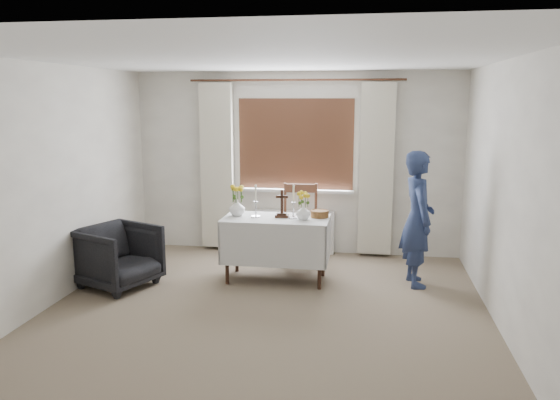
# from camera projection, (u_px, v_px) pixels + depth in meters

# --- Properties ---
(ground) EXTENTS (5.00, 5.00, 0.00)m
(ground) POSITION_uv_depth(u_px,v_px,m) (261.00, 320.00, 5.36)
(ground) COLOR gray
(ground) RESTS_ON ground
(altar_table) EXTENTS (1.24, 0.64, 0.76)m
(altar_table) POSITION_uv_depth(u_px,v_px,m) (276.00, 249.00, 6.47)
(altar_table) COLOR white
(altar_table) RESTS_ON ground
(wooden_chair) EXTENTS (0.50, 0.50, 1.03)m
(wooden_chair) POSITION_uv_depth(u_px,v_px,m) (299.00, 225.00, 7.11)
(wooden_chair) COLOR #532B1C
(wooden_chair) RESTS_ON ground
(armchair) EXTENTS (1.02, 1.01, 0.71)m
(armchair) POSITION_uv_depth(u_px,v_px,m) (118.00, 256.00, 6.25)
(armchair) COLOR black
(armchair) RESTS_ON ground
(person) EXTENTS (0.48, 0.63, 1.57)m
(person) POSITION_uv_depth(u_px,v_px,m) (418.00, 219.00, 6.24)
(person) COLOR navy
(person) RESTS_ON ground
(radiator) EXTENTS (1.10, 0.10, 0.60)m
(radiator) POSITION_uv_depth(u_px,v_px,m) (295.00, 232.00, 7.65)
(radiator) COLOR silver
(radiator) RESTS_ON ground
(wooden_cross) EXTENTS (0.16, 0.11, 0.33)m
(wooden_cross) POSITION_uv_depth(u_px,v_px,m) (282.00, 204.00, 6.39)
(wooden_cross) COLOR black
(wooden_cross) RESTS_ON altar_table
(candlestick_left) EXTENTS (0.12, 0.12, 0.38)m
(candlestick_left) POSITION_uv_depth(u_px,v_px,m) (256.00, 201.00, 6.40)
(candlestick_left) COLOR silver
(candlestick_left) RESTS_ON altar_table
(candlestick_right) EXTENTS (0.11, 0.11, 0.39)m
(candlestick_right) POSITION_uv_depth(u_px,v_px,m) (293.00, 202.00, 6.34)
(candlestick_right) COLOR silver
(candlestick_right) RESTS_ON altar_table
(flower_vase_left) EXTENTS (0.23, 0.23, 0.20)m
(flower_vase_left) POSITION_uv_depth(u_px,v_px,m) (237.00, 208.00, 6.49)
(flower_vase_left) COLOR white
(flower_vase_left) RESTS_ON altar_table
(flower_vase_right) EXTENTS (0.20, 0.20, 0.17)m
(flower_vase_right) POSITION_uv_depth(u_px,v_px,m) (303.00, 212.00, 6.29)
(flower_vase_right) COLOR white
(flower_vase_right) RESTS_ON altar_table
(wicker_basket) EXTENTS (0.26, 0.26, 0.08)m
(wicker_basket) POSITION_uv_depth(u_px,v_px,m) (320.00, 214.00, 6.42)
(wicker_basket) COLOR brown
(wicker_basket) RESTS_ON altar_table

